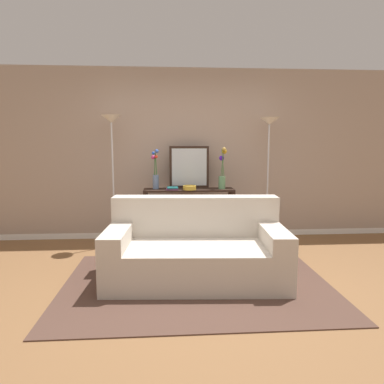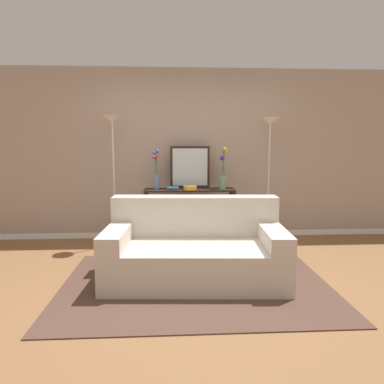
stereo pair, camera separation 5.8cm
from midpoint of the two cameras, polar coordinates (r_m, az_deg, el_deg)
ground_plane at (r=3.77m, az=0.92°, el=-15.54°), size 16.00×16.00×0.02m
back_wall at (r=5.58m, az=-0.66°, el=6.04°), size 12.00×0.15×2.62m
area_rug at (r=3.88m, az=1.03°, el=-14.63°), size 2.80×2.01×0.01m
couch at (r=3.93m, az=0.91°, el=-9.65°), size 1.96×1.09×0.88m
console_table at (r=5.26m, az=-0.08°, el=-2.28°), size 1.33×0.34×0.82m
floor_lamp_left at (r=5.15m, az=-12.37°, el=7.56°), size 0.28×0.28×1.88m
floor_lamp_right at (r=5.29m, az=12.74°, el=7.37°), size 0.28×0.28×1.86m
wall_mirror at (r=5.32m, az=-0.01°, el=4.05°), size 0.59×0.02×0.63m
vase_tall_flowers at (r=5.22m, az=-5.49°, el=2.84°), size 0.11×0.10×0.59m
vase_short_flowers at (r=5.22m, az=5.36°, el=3.14°), size 0.12×0.13×0.61m
fruit_bowl at (r=5.12m, az=0.00°, el=0.72°), size 0.19×0.19×0.06m
book_stack at (r=5.13m, az=-2.77°, el=0.60°), size 0.18×0.16×0.04m
book_row_under_console at (r=5.36m, az=-3.49°, el=-7.61°), size 0.47×0.16×0.13m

